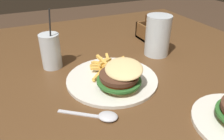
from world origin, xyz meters
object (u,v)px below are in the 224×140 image
(meal_plate_near, at_px, (116,77))
(spoon, at_px, (105,116))
(beer_glass, at_px, (158,37))
(condiment_caddy, at_px, (151,30))
(juice_glass, at_px, (51,52))

(meal_plate_near, relative_size, spoon, 2.03)
(beer_glass, bearing_deg, meal_plate_near, -61.06)
(condiment_caddy, bearing_deg, juice_glass, -79.44)
(beer_glass, height_order, juice_glass, juice_glass)
(meal_plate_near, bearing_deg, condiment_caddy, 132.25)
(beer_glass, distance_m, juice_glass, 0.40)
(beer_glass, relative_size, condiment_caddy, 1.39)
(juice_glass, relative_size, spoon, 1.46)
(spoon, height_order, condiment_caddy, condiment_caddy)
(condiment_caddy, bearing_deg, beer_glass, -24.93)
(beer_glass, height_order, spoon, beer_glass)
(beer_glass, bearing_deg, spoon, -51.32)
(beer_glass, distance_m, spoon, 0.43)
(juice_glass, bearing_deg, meal_plate_near, 39.11)
(beer_glass, relative_size, juice_glass, 0.74)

